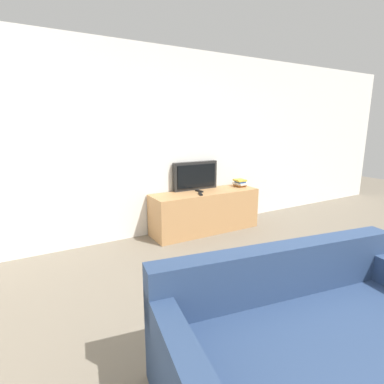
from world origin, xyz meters
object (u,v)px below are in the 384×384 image
object	(u,v)px
couch	(308,343)
remote_on_stand	(199,191)
television	(195,176)
book_stack	(240,183)
remote_secondary	(200,194)
tv_stand	(205,211)

from	to	relation	value
couch	remote_on_stand	xyz separation A→B (m)	(0.84, 2.66, 0.34)
television	remote_on_stand	size ratio (longest dim) A/B	4.78
remote_on_stand	book_stack	bearing A→B (deg)	0.45
remote_on_stand	remote_secondary	size ratio (longest dim) A/B	0.95
book_stack	remote_secondary	size ratio (longest dim) A/B	1.33
tv_stand	television	xyz separation A→B (m)	(-0.05, 0.20, 0.51)
book_stack	remote_secondary	bearing A→B (deg)	-168.14
tv_stand	book_stack	bearing A→B (deg)	3.42
couch	remote_on_stand	bearing A→B (deg)	81.90
book_stack	tv_stand	bearing A→B (deg)	-176.58
television	couch	size ratio (longest dim) A/B	0.37
television	remote_on_stand	world-z (taller)	television
couch	remote_secondary	distance (m)	2.62
book_stack	television	bearing A→B (deg)	167.48
book_stack	remote_on_stand	bearing A→B (deg)	-179.55
remote_on_stand	television	bearing A→B (deg)	78.70
remote_secondary	tv_stand	bearing A→B (deg)	39.71
tv_stand	television	distance (m)	0.55
couch	remote_secondary	xyz separation A→B (m)	(0.76, 2.49, 0.34)
book_stack	remote_on_stand	world-z (taller)	book_stack
tv_stand	couch	world-z (taller)	couch
tv_stand	television	bearing A→B (deg)	103.71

